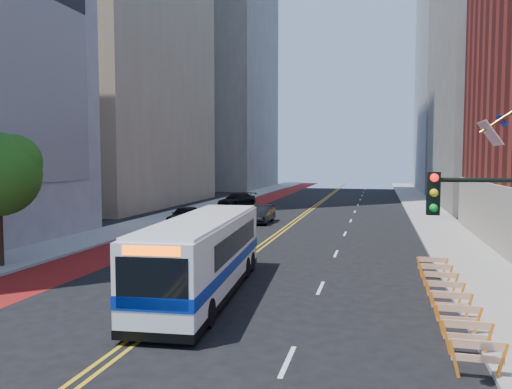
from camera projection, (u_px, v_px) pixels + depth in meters
The scene contains 15 objects.
ground at pixel (156, 324), 16.65m from camera, with size 160.00×160.00×0.00m, color black.
sidewalk_left at pixel (176, 215), 48.56m from camera, with size 4.00×140.00×0.15m, color gray.
sidewalk_right at pixel (436, 222), 42.85m from camera, with size 4.00×140.00×0.15m, color gray.
bus_lane_paint at pixel (214, 217), 47.63m from camera, with size 3.60×140.00×0.01m, color maroon.
center_line_inner at pixel (296, 219), 45.75m from camera, with size 0.14×140.00×0.01m, color gold.
center_line_outer at pixel (300, 219), 45.67m from camera, with size 0.14×140.00×0.01m, color gold.
lane_dashes at pixel (355, 212), 52.32m from camera, with size 0.14×98.20×0.01m.
midrise_right_far at pixel (483, 29), 84.56m from camera, with size 20.00×28.00×55.00m, color gray.
midrise_left_far at pixel (214, 18), 95.62m from camera, with size 20.00×26.00×65.00m, color slate.
construction_barriers at pixel (448, 296), 17.63m from camera, with size 1.42×10.91×1.00m.
traffic_signal at pixel (487, 242), 10.74m from camera, with size 2.21×0.34×5.07m.
transit_bus at pixel (204, 254), 20.16m from camera, with size 3.49×11.72×3.17m.
car_a at pixel (185, 215), 42.02m from camera, with size 1.85×4.59×1.56m, color black.
car_b at pixel (261, 214), 43.12m from camera, with size 1.64×4.70×1.55m, color black.
car_c at pixel (237, 200), 57.50m from camera, with size 2.23×5.50×1.60m, color black.
Camera 1 is at (7.12, -15.04, 5.50)m, focal length 35.00 mm.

